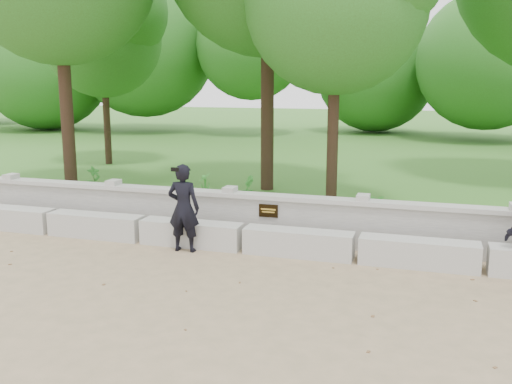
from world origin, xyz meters
TOP-DOWN VIEW (x-y plane):
  - ground at (0.00, 0.00)m, footprint 80.00×80.00m
  - lawn at (0.00, 14.00)m, footprint 40.00×22.00m
  - concrete_bench at (0.00, 1.90)m, footprint 11.90×0.45m
  - parapet_wall at (0.00, 2.60)m, footprint 12.50×0.35m
  - man_main at (-0.99, 1.56)m, footprint 0.59×0.53m
  - tree_far_left at (-7.08, 9.03)m, footprint 3.77×3.77m
  - shrub_a at (-4.87, 4.76)m, footprint 0.35×0.40m
  - shrub_b at (-0.84, 4.71)m, footprint 0.34×0.39m
  - shrub_c at (2.27, 3.34)m, footprint 0.57×0.51m
  - shrub_d at (-1.74, 4.37)m, footprint 0.47×0.49m

SIDE VIEW (x-z plane):
  - ground at x=0.00m, z-range 0.00..0.00m
  - lawn at x=0.00m, z-range 0.00..0.25m
  - concrete_bench at x=0.00m, z-range 0.00..0.45m
  - parapet_wall at x=0.00m, z-range 0.01..0.91m
  - shrub_c at x=2.27m, z-range 0.25..0.80m
  - shrub_b at x=-0.84m, z-range 0.25..0.86m
  - shrub_a at x=-4.87m, z-range 0.25..0.88m
  - shrub_d at x=-1.74m, z-range 0.25..0.94m
  - man_main at x=-0.99m, z-range 0.00..1.57m
  - tree_far_left at x=-7.08m, z-range 1.46..7.67m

